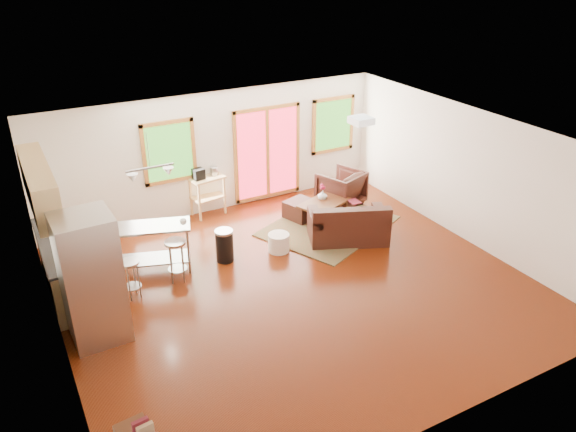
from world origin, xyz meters
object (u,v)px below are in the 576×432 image
kitchen_cart (206,183)px  armchair (341,187)px  coffee_table (324,204)px  refrigerator (92,279)px  ottoman (301,210)px  island (150,240)px  loveseat (348,226)px  rug (329,226)px

kitchen_cart → armchair: bearing=-19.1°
coffee_table → refrigerator: refrigerator is taller
ottoman → island: 3.44m
armchair → ottoman: size_ratio=1.53×
loveseat → island: 3.77m
ottoman → loveseat: bearing=-75.8°
kitchen_cart → refrigerator: bearing=-132.9°
loveseat → armchair: (0.78, 1.45, 0.12)m
rug → island: (-3.67, 0.04, 0.60)m
rug → island: 3.72m
rug → refrigerator: (-4.89, -1.39, 0.98)m
rug → loveseat: 0.74m
armchair → refrigerator: 6.10m
armchair → kitchen_cart: 2.95m
rug → island: bearing=179.3°
loveseat → island: size_ratio=1.14×
rug → kitchen_cart: 2.73m
loveseat → kitchen_cart: size_ratio=1.59×
refrigerator → ottoman: bearing=21.7°
coffee_table → island: size_ratio=0.82×
coffee_table → refrigerator: 5.26m
loveseat → ottoman: (-0.33, 1.29, -0.13)m
refrigerator → armchair: bearing=18.9°
armchair → island: size_ratio=0.58×
coffee_table → kitchen_cart: 2.53m
loveseat → rug: bearing=114.5°
coffee_table → armchair: 0.88m
refrigerator → kitchen_cart: refrigerator is taller
loveseat → armchair: armchair is taller
loveseat → coffee_table: size_ratio=1.39×
coffee_table → armchair: size_ratio=1.40×
island → kitchen_cart: size_ratio=1.39×
loveseat → refrigerator: 5.00m
rug → loveseat: bearing=-88.6°
island → armchair: bearing=9.3°
ottoman → refrigerator: size_ratio=0.29×
rug → refrigerator: refrigerator is taller
coffee_table → armchair: armchair is taller
rug → armchair: 1.19m
refrigerator → coffee_table: bearing=16.8°
ottoman → refrigerator: refrigerator is taller
kitchen_cart → coffee_table: bearing=-35.3°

